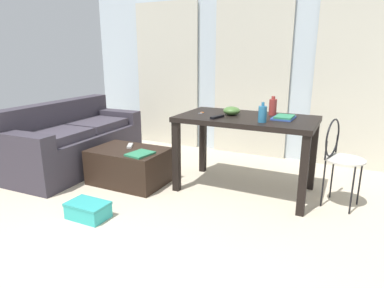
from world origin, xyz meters
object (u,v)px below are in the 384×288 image
at_px(book_stack, 284,117).
at_px(tv_remote_primary, 130,146).
at_px(wire_chair, 339,152).
at_px(scissors, 202,113).
at_px(craft_table, 246,127).
at_px(bottle_far, 262,114).
at_px(bottle_near, 273,107).
at_px(couch, 74,142).
at_px(coffee_table, 129,166).
at_px(bowl, 232,111).
at_px(magazine, 140,154).
at_px(shoebox, 88,210).
at_px(tv_remote_on_table, 217,117).

relative_size(book_stack, tv_remote_primary, 1.61).
distance_m(wire_chair, scissors, 1.42).
relative_size(craft_table, bottle_far, 7.36).
bearing_deg(bottle_near, tv_remote_primary, -161.72).
bearing_deg(couch, book_stack, 6.23).
xyz_separation_m(scissors, tv_remote_primary, (-0.77, -0.28, -0.40)).
bearing_deg(tv_remote_primary, coffee_table, -92.47).
bearing_deg(bottle_near, scissors, -163.26).
bearing_deg(scissors, craft_table, 0.28).
relative_size(bowl, magazine, 0.66).
height_order(couch, bottle_far, bottle_far).
relative_size(coffee_table, tv_remote_primary, 4.93).
bearing_deg(craft_table, bottle_near, 45.27).
height_order(scissors, tv_remote_primary, scissors).
height_order(book_stack, tv_remote_primary, book_stack).
relative_size(couch, magazine, 6.83).
bearing_deg(shoebox, craft_table, 49.68).
xyz_separation_m(couch, scissors, (1.68, 0.24, 0.47)).
xyz_separation_m(tv_remote_on_table, tv_remote_primary, (-1.03, -0.07, -0.41)).
relative_size(craft_table, book_stack, 5.12).
height_order(tv_remote_on_table, scissors, tv_remote_on_table).
xyz_separation_m(bowl, shoebox, (-0.87, -1.25, -0.77)).
bearing_deg(shoebox, bottle_near, 48.99).
distance_m(magazine, shoebox, 0.81).
xyz_separation_m(couch, craft_table, (2.18, 0.24, 0.36)).
xyz_separation_m(coffee_table, magazine, (0.24, -0.11, 0.21)).
height_order(coffee_table, tv_remote_on_table, tv_remote_on_table).
relative_size(book_stack, shoebox, 0.74).
bearing_deg(bowl, book_stack, 1.71).
relative_size(craft_table, bowl, 7.78).
bearing_deg(bowl, bottle_far, -31.18).
distance_m(bottle_near, book_stack, 0.24).
bearing_deg(scissors, tv_remote_primary, -160.32).
bearing_deg(bowl, craft_table, -6.84).
bearing_deg(book_stack, bottle_near, 131.07).
xyz_separation_m(wire_chair, scissors, (-1.39, -0.05, 0.27)).
xyz_separation_m(craft_table, magazine, (-0.99, -0.49, -0.28)).
height_order(craft_table, tv_remote_primary, craft_table).
xyz_separation_m(bottle_far, tv_remote_on_table, (-0.45, 0.00, -0.07)).
height_order(couch, scissors, couch).
bearing_deg(bowl, scissors, -176.07).
distance_m(coffee_table, shoebox, 0.88).
distance_m(craft_table, magazine, 1.14).
distance_m(bowl, book_stack, 0.54).
distance_m(couch, magazine, 1.22).
xyz_separation_m(bottle_near, tv_remote_primary, (-1.48, -0.49, -0.48)).
distance_m(coffee_table, bowl, 1.30).
bearing_deg(wire_chair, coffee_table, -168.58).
bearing_deg(wire_chair, bottle_near, 166.37).
bearing_deg(scissors, couch, -171.90).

